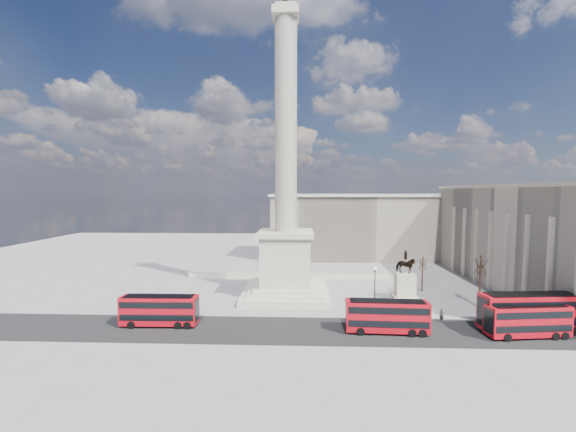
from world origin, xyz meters
The scene contains 18 objects.
ground centered at (0.00, 0.00, 0.00)m, with size 180.00×180.00×0.00m, color gray.
asphalt_road centered at (5.00, -10.00, 0.00)m, with size 120.00×9.00×0.01m, color #262626.
nelsons_column centered at (0.00, 5.00, 12.92)m, with size 14.00×14.00×49.85m.
balustrade_wall centered at (0.00, 16.00, 0.55)m, with size 40.00×0.60×1.10m, color beige.
building_east centered at (45.00, 10.00, 9.32)m, with size 19.00×46.00×18.60m.
building_northeast centered at (20.00, 40.00, 8.32)m, with size 51.00×17.00×16.60m.
red_bus_a centered at (-15.65, -9.24, 2.08)m, with size 9.81×2.46×3.96m.
red_bus_b centered at (13.12, -10.41, 2.12)m, with size 10.04×2.71×4.04m.
red_bus_c centered at (29.52, -11.10, 2.06)m, with size 9.87×3.27×3.93m.
red_bus_d centered at (30.76, -9.59, 2.54)m, with size 12.14×3.74×4.85m.
victorian_lamp centered at (13.89, 0.73, 3.42)m, with size 0.50×0.50×5.81m.
equestrian_statue centered at (19.32, 3.61, 2.74)m, with size 3.78×2.84×7.93m.
bare_tree_near centered at (29.17, -0.40, 6.54)m, with size 1.90×1.90×8.30m.
bare_tree_mid centered at (23.62, 8.13, 4.97)m, with size 1.66×1.66×6.31m.
bare_tree_far centered at (38.63, 13.41, 5.42)m, with size 1.68×1.68×6.88m.
pedestrian_walking centered at (21.24, -6.50, 0.85)m, with size 0.62×0.41×1.70m, color black.
pedestrian_standing centered at (28.72, -5.19, 0.88)m, with size 0.86×0.67×1.77m, color black.
pedestrian_crossing centered at (18.93, -6.50, 0.88)m, with size 1.04×0.43×1.77m, color black.
Camera 1 is at (2.54, -53.02, 17.40)m, focal length 22.00 mm.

